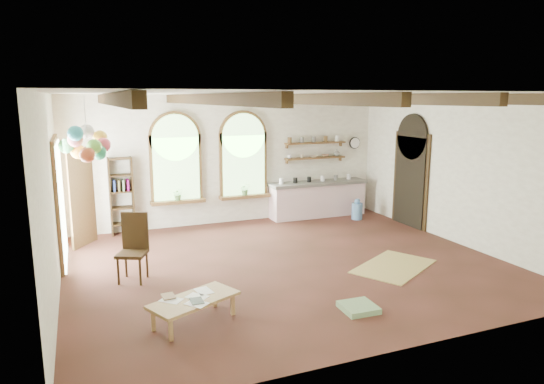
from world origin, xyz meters
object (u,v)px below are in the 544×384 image
kitchen_counter (318,199)px  side_chair (133,262)px  coffee_table (194,301)px  balloon_cluster (87,144)px

kitchen_counter → side_chair: (-5.11, -2.99, -0.14)m
side_chair → kitchen_counter: bearing=30.3°
kitchen_counter → coffee_table: kitchen_counter is taller
side_chair → balloon_cluster: bearing=126.2°
coffee_table → balloon_cluster: 3.65m
kitchen_counter → coffee_table: 6.71m
balloon_cluster → kitchen_counter: bearing=20.9°
coffee_table → side_chair: 2.07m
side_chair → balloon_cluster: size_ratio=1.01×
kitchen_counter → side_chair: size_ratio=2.28×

